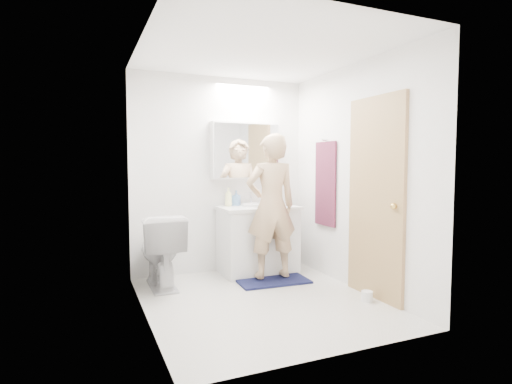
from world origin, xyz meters
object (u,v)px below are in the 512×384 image
vanity_cabinet (258,241)px  toilet (161,250)px  person (271,206)px  soap_bottle_b (236,198)px  toothbrush_cup (271,201)px  toilet_paper_roll (367,296)px  medicine_cabinet (245,151)px  soap_bottle_a (228,197)px

vanity_cabinet → toilet: toilet is taller
person → vanity_cabinet: bearing=-86.8°
soap_bottle_b → vanity_cabinet: bearing=-40.3°
vanity_cabinet → person: bearing=-90.0°
toothbrush_cup → vanity_cabinet: bearing=-148.0°
vanity_cabinet → soap_bottle_b: (-0.21, 0.18, 0.52)m
toilet_paper_roll → medicine_cabinet: bearing=111.7°
soap_bottle_a → soap_bottle_b: bearing=14.9°
toothbrush_cup → toilet: bearing=-169.3°
vanity_cabinet → medicine_cabinet: (-0.08, 0.21, 1.11)m
soap_bottle_b → toilet_paper_roll: bearing=-63.9°
vanity_cabinet → toothbrush_cup: size_ratio=9.23×
medicine_cabinet → soap_bottle_b: (-0.13, -0.03, -0.59)m
toothbrush_cup → toilet_paper_roll: (0.30, -1.55, -0.82)m
person → soap_bottle_a: bearing=-55.6°
person → medicine_cabinet: bearing=-79.1°
toothbrush_cup → toilet_paper_roll: toothbrush_cup is taller
vanity_cabinet → toilet: 1.21m
toilet → toilet_paper_roll: bearing=144.3°
medicine_cabinet → soap_bottle_b: medicine_cabinet is taller
vanity_cabinet → medicine_cabinet: 1.13m
medicine_cabinet → person: bearing=-82.4°
soap_bottle_b → person: bearing=-69.5°
soap_bottle_b → toothbrush_cup: soap_bottle_b is taller
vanity_cabinet → medicine_cabinet: size_ratio=1.02×
toilet → person: (1.20, -0.27, 0.46)m
medicine_cabinet → soap_bottle_a: bearing=-166.2°
toothbrush_cup → toilet_paper_roll: size_ratio=0.89×
soap_bottle_a → toilet_paper_roll: 1.98m
medicine_cabinet → soap_bottle_b: size_ratio=4.66×
soap_bottle_a → soap_bottle_b: soap_bottle_a is taller
medicine_cabinet → toilet_paper_roll: bearing=-68.3°
toilet → vanity_cabinet: bearing=-174.2°
medicine_cabinet → toothbrush_cup: 0.72m
soap_bottle_a → toilet: bearing=-163.2°
toilet → toothbrush_cup: bearing=-169.0°
person → soap_bottle_b: (-0.21, 0.57, 0.05)m
person → soap_bottle_b: size_ratio=8.60×
medicine_cabinet → toilet: medicine_cabinet is taller
soap_bottle_a → toilet_paper_roll: (0.88, -1.54, -0.88)m
toilet → toilet_paper_roll: toilet is taller
toilet → soap_bottle_b: 1.15m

